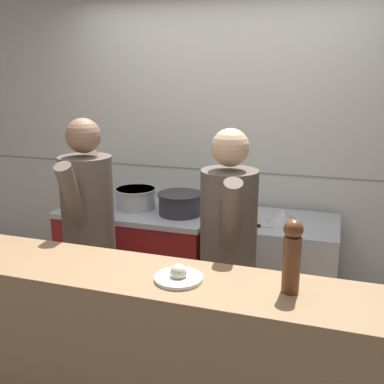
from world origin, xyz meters
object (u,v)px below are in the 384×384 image
(stock_pot, at_px, (99,191))
(mixing_bowl_steel, at_px, (283,216))
(chefs_knife, at_px, (267,226))
(chef_sous, at_px, (228,251))
(braising_pot, at_px, (180,203))
(plated_dish_appetiser, at_px, (179,276))
(oven_range, at_px, (141,259))
(sauce_pot, at_px, (136,198))
(chef_head_cook, at_px, (89,231))
(pepper_mill, at_px, (292,255))

(stock_pot, xyz_separation_m, mixing_bowl_steel, (1.52, -0.07, -0.05))
(chefs_knife, height_order, chef_sous, chef_sous)
(braising_pot, xyz_separation_m, plated_dish_appetiser, (0.46, -1.31, 0.05))
(chefs_knife, bearing_deg, chef_sous, -104.72)
(oven_range, distance_m, sauce_pot, 0.53)
(chef_head_cook, bearing_deg, sauce_pot, 80.22)
(oven_range, xyz_separation_m, pepper_mill, (1.32, -1.32, 0.74))
(braising_pot, distance_m, chef_sous, 0.85)
(plated_dish_appetiser, bearing_deg, mixing_bowl_steel, 76.59)
(mixing_bowl_steel, bearing_deg, sauce_pot, 178.50)
(chef_sous, bearing_deg, stock_pot, 133.15)
(chefs_knife, xyz_separation_m, chef_head_cook, (-1.09, -0.55, 0.03))
(braising_pot, distance_m, chefs_knife, 0.69)
(chefs_knife, xyz_separation_m, pepper_mill, (0.27, -1.17, 0.29))
(braising_pot, relative_size, chefs_knife, 0.90)
(mixing_bowl_steel, bearing_deg, chef_head_cook, -150.90)
(chefs_knife, bearing_deg, stock_pot, 172.63)
(stock_pot, height_order, pepper_mill, pepper_mill)
(braising_pot, height_order, plated_dish_appetiser, plated_dish_appetiser)
(plated_dish_appetiser, bearing_deg, braising_pot, 109.35)
(braising_pot, xyz_separation_m, pepper_mill, (0.96, -1.27, 0.21))
(chef_sous, bearing_deg, chef_head_cook, 162.52)
(braising_pot, bearing_deg, mixing_bowl_steel, 0.76)
(oven_range, height_order, chefs_knife, chefs_knife)
(oven_range, distance_m, mixing_bowl_steel, 1.25)
(oven_range, xyz_separation_m, chef_head_cook, (-0.04, -0.70, 0.48))
(oven_range, relative_size, chefs_knife, 3.15)
(chefs_knife, bearing_deg, chef_head_cook, -153.34)
(sauce_pot, height_order, braising_pot, braising_pot)
(braising_pot, bearing_deg, stock_pot, 173.59)
(oven_range, bearing_deg, plated_dish_appetiser, -58.72)
(mixing_bowl_steel, height_order, pepper_mill, pepper_mill)
(chef_head_cook, bearing_deg, plated_dish_appetiser, -45.91)
(plated_dish_appetiser, height_order, pepper_mill, pepper_mill)
(mixing_bowl_steel, xyz_separation_m, chef_sous, (-0.24, -0.67, -0.03))
(chef_head_cook, distance_m, chef_sous, 0.94)
(stock_pot, height_order, sauce_pot, stock_pot)
(chef_head_cook, bearing_deg, pepper_mill, -32.92)
(mixing_bowl_steel, xyz_separation_m, plated_dish_appetiser, (-0.31, -1.32, 0.09))
(plated_dish_appetiser, xyz_separation_m, chef_head_cook, (-0.86, 0.66, -0.10))
(sauce_pot, distance_m, pepper_mill, 1.89)
(mixing_bowl_steel, bearing_deg, chefs_knife, -129.94)
(chefs_knife, relative_size, pepper_mill, 1.16)
(plated_dish_appetiser, bearing_deg, stock_pot, 130.84)
(sauce_pot, height_order, plated_dish_appetiser, plated_dish_appetiser)
(mixing_bowl_steel, relative_size, chef_sous, 0.16)
(pepper_mill, bearing_deg, braising_pot, 127.03)
(pepper_mill, distance_m, chef_sous, 0.79)
(braising_pot, relative_size, chef_head_cook, 0.21)
(mixing_bowl_steel, distance_m, chef_sous, 0.71)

